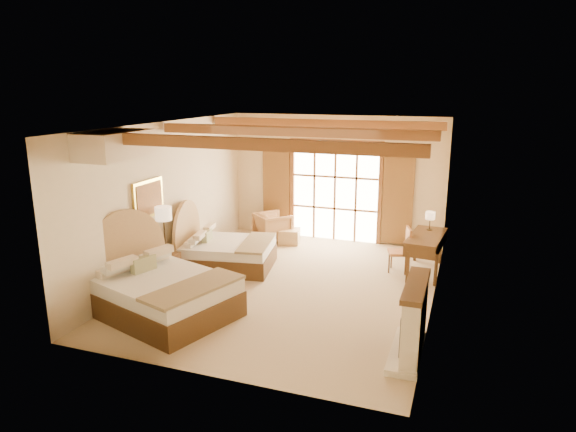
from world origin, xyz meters
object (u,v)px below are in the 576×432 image
at_px(bed_far, 221,250).
at_px(desk, 425,252).
at_px(bed_near, 156,289).
at_px(nightstand, 163,269).
at_px(armchair, 273,227).

height_order(bed_far, desk, bed_far).
xyz_separation_m(bed_near, nightstand, (-0.64, 1.21, -0.13)).
height_order(bed_far, armchair, bed_far).
bearing_deg(armchair, desk, -153.78).
bearing_deg(nightstand, desk, 31.81).
xyz_separation_m(bed_far, nightstand, (-0.62, -1.36, -0.07)).
height_order(bed_near, desk, bed_near).
distance_m(armchair, desk, 4.05).
relative_size(bed_far, desk, 1.37).
xyz_separation_m(armchair, desk, (3.91, -1.05, 0.07)).
bearing_deg(armchair, nightstand, 115.49).
relative_size(bed_far, nightstand, 3.39).
xyz_separation_m(bed_far, desk, (4.28, 1.13, 0.06)).
bearing_deg(desk, nightstand, -147.44).
bearing_deg(desk, armchair, 170.64).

